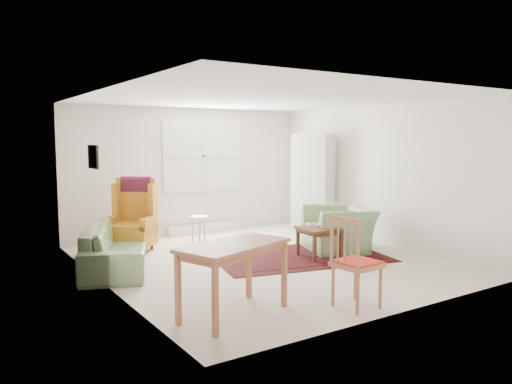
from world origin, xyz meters
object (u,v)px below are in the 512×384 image
armchair (338,224)px  sofa (116,239)px  coffee_table (319,242)px  desk (234,279)px  stool (199,229)px  cabinet (313,184)px  desk_chair (357,262)px  wingback_chair (131,215)px

armchair → sofa: bearing=-84.5°
coffee_table → desk: bearing=-148.3°
sofa → desk: (0.43, -2.67, -0.04)m
stool → cabinet: bearing=-11.8°
cabinet → desk_chair: bearing=-144.4°
coffee_table → desk: size_ratio=0.48×
wingback_chair → cabinet: bearing=35.2°
wingback_chair → stool: 1.42m
coffee_table → cabinet: cabinet is taller
cabinet → coffee_table: bearing=-147.7°
desk → wingback_chair: bearing=88.4°
sofa → armchair: (3.54, -0.91, 0.01)m
sofa → coffee_table: 3.15m
desk → sofa: bearing=99.2°
coffee_table → stool: 2.42m
stool → desk: desk is taller
armchair → stool: 2.57m
sofa → wingback_chair: 1.04m
wingback_chair → coffee_table: (2.40, -2.00, -0.38)m
stool → desk_chair: (-0.17, -4.25, 0.28)m
stool → cabinet: (2.31, -0.48, 0.76)m
wingback_chair → coffee_table: bearing=0.1°
stool → desk_chair: bearing=-92.2°
coffee_table → desk_chair: desk_chair is taller
wingback_chair → desk: wingback_chair is taller
armchair → desk_chair: size_ratio=1.09×
armchair → desk: bearing=-40.5°
coffee_table → sofa: bearing=159.0°
cabinet → armchair: bearing=-135.2°
armchair → coffee_table: armchair is taller
sofa → cabinet: (4.20, 0.57, 0.57)m
coffee_table → cabinet: bearing=53.3°
armchair → desk_chair: (-1.82, -2.29, 0.08)m
armchair → stool: armchair is taller
wingback_chair → desk_chair: wingback_chair is taller
desk_chair → coffee_table: bearing=-33.5°
armchair → stool: size_ratio=2.38×
sofa → desk: size_ratio=1.73×
stool → desk_chair: 4.27m
coffee_table → desk: desk is taller
sofa → wingback_chair: size_ratio=1.71×
sofa → desk: 2.71m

